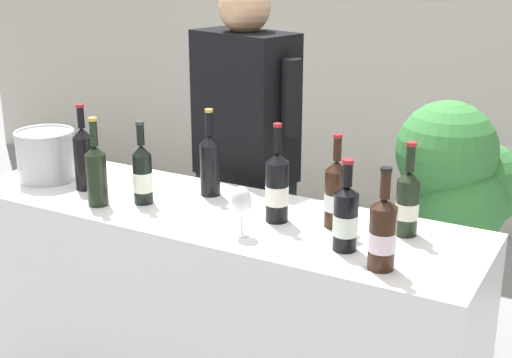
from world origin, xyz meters
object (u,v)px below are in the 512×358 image
object	(u,v)px
wine_bottle_1	(407,202)
wine_bottle_7	(84,157)
wine_bottle_5	(210,163)
potted_shrub	(453,207)
wine_bottle_4	(96,173)
wine_glass	(241,203)
wine_bottle_6	(383,233)
wine_bottle_2	(277,187)
person_server	(246,181)
ice_bucket	(46,155)
wine_bottle_0	(336,193)
wine_bottle_8	(142,174)
wine_bottle_3	(346,218)

from	to	relation	value
wine_bottle_1	wine_bottle_7	distance (m)	1.28
wine_bottle_5	wine_bottle_7	xyz separation A→B (m)	(-0.47, -0.18, 0.01)
wine_bottle_7	potted_shrub	bearing A→B (deg)	36.34
wine_bottle_4	wine_glass	bearing A→B (deg)	0.88
wine_bottle_5	wine_bottle_6	size ratio (longest dim) A/B	1.07
potted_shrub	wine_bottle_1	bearing A→B (deg)	-88.66
wine_bottle_5	wine_glass	size ratio (longest dim) A/B	1.98
wine_bottle_2	potted_shrub	distance (m)	0.99
wine_bottle_1	person_server	xyz separation A→B (m)	(-0.87, 0.43, -0.19)
wine_bottle_6	ice_bucket	distance (m)	1.52
wine_bottle_2	ice_bucket	world-z (taller)	wine_bottle_2
wine_bottle_4	wine_glass	xyz separation A→B (m)	(0.62, 0.01, -0.01)
wine_bottle_7	wine_bottle_6	bearing A→B (deg)	-5.77
wine_bottle_7	wine_glass	distance (m)	0.79
wine_bottle_0	wine_glass	size ratio (longest dim) A/B	1.92
wine_bottle_2	wine_bottle_8	size ratio (longest dim) A/B	1.12
wine_bottle_2	wine_bottle_5	xyz separation A→B (m)	(-0.36, 0.12, 0.00)
person_server	ice_bucket	bearing A→B (deg)	-137.32
wine_bottle_0	wine_bottle_6	world-z (taller)	wine_bottle_0
wine_glass	potted_shrub	distance (m)	1.16
wine_bottle_6	wine_bottle_1	bearing A→B (deg)	93.37
wine_bottle_5	wine_bottle_6	bearing A→B (deg)	-21.18
wine_bottle_2	person_server	distance (m)	0.71
person_server	wine_bottle_4	bearing A→B (deg)	-108.10
wine_bottle_0	wine_bottle_6	bearing A→B (deg)	-43.97
wine_bottle_1	ice_bucket	distance (m)	1.50
wine_bottle_5	wine_bottle_7	bearing A→B (deg)	-158.77
wine_bottle_5	wine_bottle_8	bearing A→B (deg)	-130.17
wine_bottle_6	person_server	world-z (taller)	person_server
wine_bottle_6	wine_bottle_7	bearing A→B (deg)	174.23
wine_bottle_3	wine_bottle_6	size ratio (longest dim) A/B	0.94
ice_bucket	potted_shrub	size ratio (longest dim) A/B	0.20
wine_bottle_1	wine_bottle_8	xyz separation A→B (m)	(-0.96, -0.18, -0.00)
wine_bottle_0	wine_bottle_6	xyz separation A→B (m)	(0.25, -0.25, -0.01)
wine_bottle_4	wine_bottle_8	world-z (taller)	wine_bottle_4
wine_bottle_5	wine_bottle_0	bearing A→B (deg)	-6.99
wine_bottle_0	wine_bottle_3	xyz separation A→B (m)	(0.11, -0.17, -0.01)
wine_bottle_1	wine_bottle_8	world-z (taller)	wine_bottle_1
wine_glass	potted_shrub	world-z (taller)	potted_shrub
wine_bottle_0	ice_bucket	xyz separation A→B (m)	(-1.25, -0.10, -0.01)
wine_bottle_3	ice_bucket	bearing A→B (deg)	177.05
wine_bottle_6	ice_bucket	size ratio (longest dim) A/B	1.31
wine_bottle_4	wine_glass	distance (m)	0.62
wine_bottle_0	wine_glass	xyz separation A→B (m)	(-0.24, -0.22, -0.01)
wine_bottle_7	ice_bucket	distance (m)	0.23
wine_bottle_0	person_server	xyz separation A→B (m)	(-0.63, 0.47, -0.20)
wine_bottle_4	wine_bottle_8	xyz separation A→B (m)	(0.14, 0.10, -0.01)
wine_bottle_1	wine_bottle_4	size ratio (longest dim) A/B	0.96
wine_bottle_0	wine_bottle_8	xyz separation A→B (m)	(-0.73, -0.13, -0.01)
wine_bottle_0	wine_bottle_2	distance (m)	0.21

